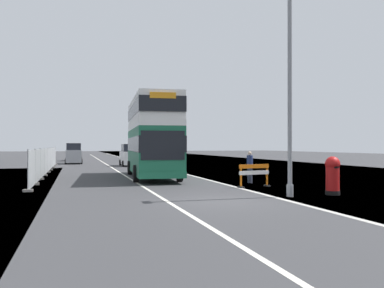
{
  "coord_description": "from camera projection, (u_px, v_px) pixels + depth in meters",
  "views": [
    {
      "loc": [
        -5.33,
        -14.85,
        2.13
      ],
      "look_at": [
        1.04,
        7.71,
        2.2
      ],
      "focal_mm": 38.81,
      "sensor_mm": 36.0,
      "label": 1
    }
  ],
  "objects": [
    {
      "name": "car_receding_far",
      "position": [
        75.0,
        153.0,
        56.97
      ],
      "size": [
        1.92,
        4.6,
        2.29
      ],
      "color": "silver",
      "rests_on": "ground"
    },
    {
      "name": "car_receding_mid",
      "position": [
        74.0,
        154.0,
        47.77
      ],
      "size": [
        1.92,
        4.12,
        2.37
      ],
      "color": "gray",
      "rests_on": "ground"
    },
    {
      "name": "lamppost_foreground",
      "position": [
        290.0,
        95.0,
        17.14
      ],
      "size": [
        0.29,
        0.7,
        8.93
      ],
      "color": "gray",
      "rests_on": "ground"
    },
    {
      "name": "construction_site_fence",
      "position": [
        47.0,
        161.0,
        31.99
      ],
      "size": [
        0.44,
        27.4,
        1.95
      ],
      "color": "#A8AAAD",
      "rests_on": "ground"
    },
    {
      "name": "double_decker_bus",
      "position": [
        152.0,
        136.0,
        27.35
      ],
      "size": [
        3.37,
        11.18,
        5.13
      ],
      "color": "#196042",
      "rests_on": "ground"
    },
    {
      "name": "red_pillar_postbox",
      "position": [
        333.0,
        174.0,
        17.83
      ],
      "size": [
        0.64,
        0.64,
        1.65
      ],
      "color": "black",
      "rests_on": "ground"
    },
    {
      "name": "ground",
      "position": [
        234.0,
        202.0,
        15.99
      ],
      "size": [
        140.0,
        280.0,
        0.1
      ],
      "color": "#38383A"
    },
    {
      "name": "roadworks_barrier",
      "position": [
        254.0,
        173.0,
        21.03
      ],
      "size": [
        1.8,
        0.77,
        1.16
      ],
      "color": "orange",
      "rests_on": "ground"
    },
    {
      "name": "car_oncoming_near",
      "position": [
        131.0,
        156.0,
        42.67
      ],
      "size": [
        2.04,
        4.51,
        2.25
      ],
      "color": "silver",
      "rests_on": "ground"
    },
    {
      "name": "pedestrian_at_kerb",
      "position": [
        250.0,
        167.0,
        23.37
      ],
      "size": [
        0.34,
        0.34,
        1.78
      ],
      "color": "#2D3342",
      "rests_on": "ground"
    }
  ]
}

